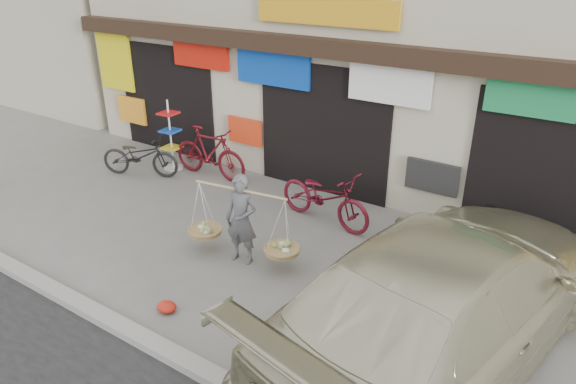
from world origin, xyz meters
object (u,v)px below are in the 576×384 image
Objects in this scene: bike_1 at (210,152)px; display_rack at (171,142)px; street_vendor at (242,223)px; bike_0 at (140,156)px; suv at (451,292)px; bike_2 at (325,197)px.

bike_1 is 1.10m from display_rack.
street_vendor reaches higher than bike_1.
street_vendor is at bearing -133.71° from bike_0.
bike_1 is 1.17× the size of display_rack.
suv is 3.81× the size of display_rack.
bike_1 reaches higher than bike_0.
bike_2 is (4.67, 0.34, 0.06)m from bike_0.
bike_1 is 6.82m from suv.
display_rack is (-4.37, 0.38, 0.14)m from bike_2.
display_rack is (-1.09, -0.11, 0.08)m from bike_1.
bike_2 is (0.46, 1.92, -0.17)m from street_vendor.
suv is (6.29, -2.63, 0.28)m from bike_1.
bike_0 is 7.90m from suv.
street_vendor is 0.99× the size of bike_2.
bike_1 is at bearing 5.72° from display_rack.
suv is at bearing -18.89° from display_rack.
suv is at bearing -126.30° from bike_0.
bike_2 is at bearing -24.37° from suv.
street_vendor is 4.50m from bike_0.
bike_0 is at bearing -2.15° from suv.
bike_1 is (1.39, 0.82, 0.11)m from bike_0.
bike_2 is at bearing -4.96° from display_rack.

